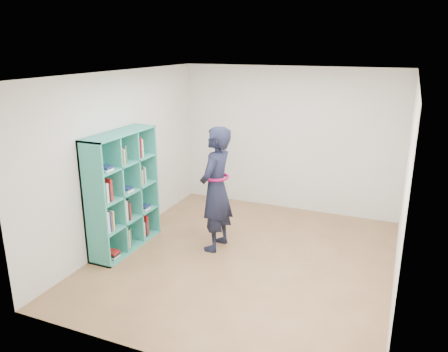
% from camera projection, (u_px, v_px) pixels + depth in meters
% --- Properties ---
extents(floor, '(4.50, 4.50, 0.00)m').
position_uv_depth(floor, '(245.00, 259.00, 6.28)').
color(floor, brown).
rests_on(floor, ground).
extents(ceiling, '(4.50, 4.50, 0.00)m').
position_uv_depth(ceiling, '(248.00, 74.00, 5.52)').
color(ceiling, white).
rests_on(ceiling, wall_back).
extents(wall_left, '(0.02, 4.50, 2.60)m').
position_uv_depth(wall_left, '(123.00, 158.00, 6.64)').
color(wall_left, silver).
rests_on(wall_left, floor).
extents(wall_right, '(0.02, 4.50, 2.60)m').
position_uv_depth(wall_right, '(405.00, 191.00, 5.16)').
color(wall_right, silver).
rests_on(wall_right, floor).
extents(wall_back, '(4.00, 0.02, 2.60)m').
position_uv_depth(wall_back, '(289.00, 140.00, 7.88)').
color(wall_back, silver).
rests_on(wall_back, floor).
extents(wall_front, '(4.00, 0.02, 2.60)m').
position_uv_depth(wall_front, '(160.00, 238.00, 3.92)').
color(wall_front, silver).
rests_on(wall_front, floor).
extents(bookshelf, '(0.39, 1.33, 1.77)m').
position_uv_depth(bookshelf, '(121.00, 193.00, 6.42)').
color(bookshelf, teal).
rests_on(bookshelf, floor).
extents(person, '(0.47, 0.69, 1.86)m').
position_uv_depth(person, '(216.00, 189.00, 6.37)').
color(person, black).
rests_on(person, floor).
extents(smartphone, '(0.01, 0.10, 0.13)m').
position_uv_depth(smartphone, '(211.00, 178.00, 6.47)').
color(smartphone, silver).
rests_on(smartphone, person).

